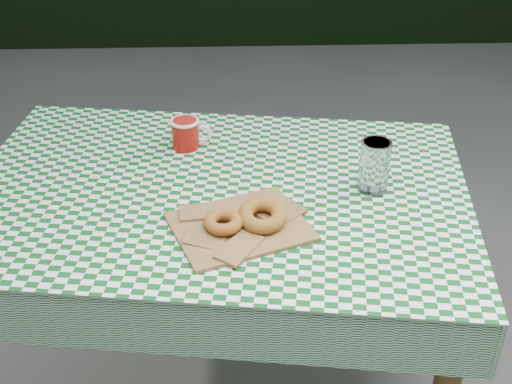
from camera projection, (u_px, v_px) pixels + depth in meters
ground at (239, 346)px, 2.27m from camera, size 60.00×60.00×0.00m
table at (220, 303)px, 1.90m from camera, size 1.35×0.99×0.75m
tablecloth at (216, 190)px, 1.70m from camera, size 1.37×1.02×0.01m
paper_bag at (240, 225)px, 1.55m from camera, size 0.36×0.33×0.02m
bagel_front at (223, 222)px, 1.52m from camera, size 0.11×0.11×0.03m
bagel_back at (262, 215)px, 1.54m from camera, size 0.12×0.12×0.04m
coffee_mug at (185, 134)px, 1.86m from camera, size 0.16×0.16×0.08m
drinking_glass at (374, 166)px, 1.66m from camera, size 0.08×0.08×0.14m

